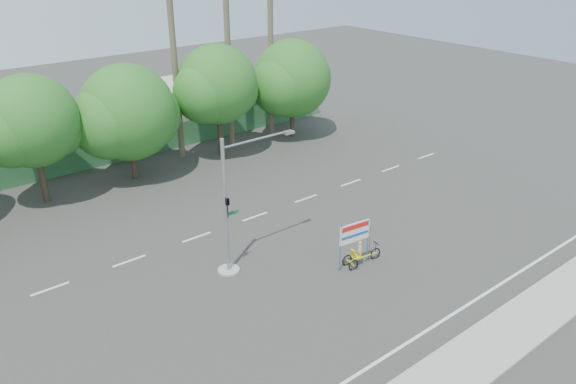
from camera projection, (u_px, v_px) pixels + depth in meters
ground at (319, 289)px, 26.69m from camera, size 120.00×120.00×0.00m
sidewalk_near at (450, 376)px, 21.35m from camera, size 50.00×2.40×0.12m
fence at (126, 147)px, 41.49m from camera, size 38.00×0.08×2.00m
building_right at (190, 105)px, 48.89m from camera, size 14.00×8.00×3.60m
tree_left at (31, 124)px, 33.31m from camera, size 6.66×5.60×8.07m
tree_center at (127, 115)px, 36.96m from camera, size 7.62×6.40×7.85m
tree_right at (217, 87)px, 40.62m from camera, size 6.90×5.80×8.36m
tree_far_right at (292, 81)px, 44.85m from camera, size 7.38×6.20×7.94m
palm_tall at (226, 8)px, 40.65m from camera, size 3.73×3.79×17.45m
palm_mid at (270, 18)px, 43.37m from camera, size 3.73×3.79×15.45m
palm_short at (172, 37)px, 38.77m from camera, size 3.73×3.79×14.45m
traffic_signal at (231, 218)px, 27.04m from camera, size 4.72×1.10×7.00m
trike_billboard at (358, 247)px, 28.18m from camera, size 2.65×0.75×2.62m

